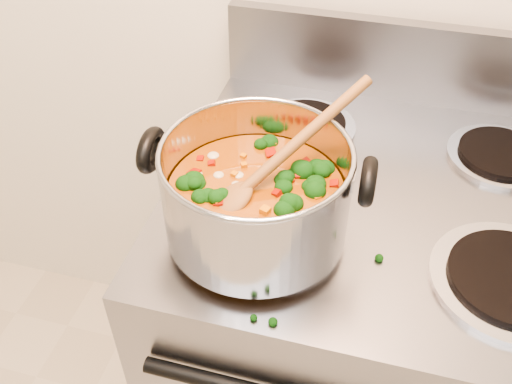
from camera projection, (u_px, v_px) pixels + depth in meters
electric_range at (360, 347)px, 1.24m from camera, size 0.73×0.66×1.08m
stockpot at (256, 195)px, 0.81m from camera, size 0.32×0.27×0.16m
wooden_spoon at (267, 169)px, 0.79m from camera, size 0.20×0.25×0.13m
cooktop_crumbs at (258, 216)px, 0.89m from camera, size 0.26×0.35×0.01m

